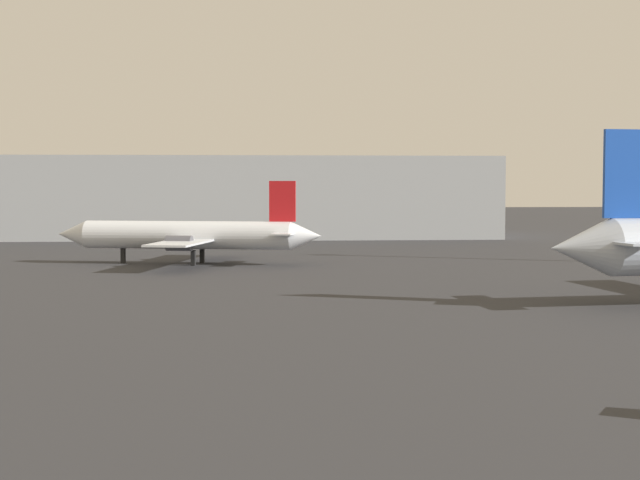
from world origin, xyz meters
The scene contains 2 objects.
airplane_distant centered at (-3.69, 80.28, 2.76)m, with size 25.72×21.63×7.91m.
terminal_building centered at (0.61, 129.38, 5.72)m, with size 72.72×23.69×11.45m, color #999EA3.
Camera 1 is at (1.54, -11.87, 7.62)m, focal length 54.27 mm.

